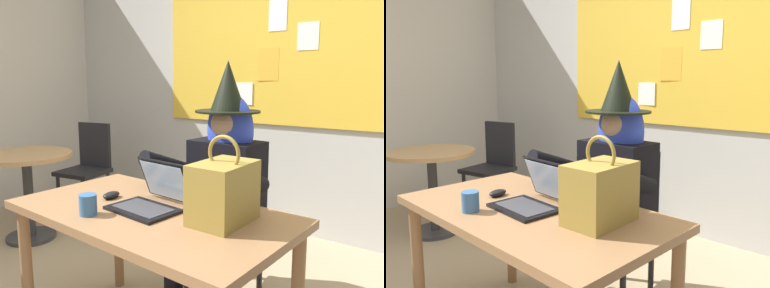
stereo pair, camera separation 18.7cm
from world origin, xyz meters
TOP-DOWN VIEW (x-y plane):
  - wall_back_bulletin at (0.00, 1.97)m, footprint 5.32×2.10m
  - desk_main at (0.17, 0.06)m, footprint 1.38×0.80m
  - chair_at_desk at (0.18, 0.79)m, footprint 0.45×0.45m
  - person_costumed at (0.18, 0.67)m, footprint 0.61×0.67m
  - laptop at (0.17, 0.08)m, footprint 0.35×0.33m
  - computer_mouse at (-0.11, 0.07)m, footprint 0.07×0.11m
  - handbag at (0.53, 0.13)m, footprint 0.20×0.30m
  - coffee_mug at (-0.00, -0.16)m, footprint 0.08×0.08m
  - side_table_round at (-1.61, 0.48)m, footprint 0.74×0.74m
  - chair_spare_by_window at (-1.74, 1.22)m, footprint 0.49×0.49m

SIDE VIEW (x-z plane):
  - chair_at_desk at x=0.18m, z-range 0.06..0.96m
  - chair_spare_by_window at x=-1.74m, z-range 0.06..0.96m
  - side_table_round at x=-1.61m, z-range 0.17..0.91m
  - desk_main at x=0.17m, z-range 0.27..1.00m
  - computer_mouse at x=-0.11m, z-range 0.73..0.77m
  - coffee_mug at x=0.00m, z-range 0.73..0.83m
  - laptop at x=0.17m, z-range 0.67..0.89m
  - person_costumed at x=0.18m, z-range 0.07..1.52m
  - handbag at x=0.53m, z-range 0.68..1.05m
  - wall_back_bulletin at x=0.00m, z-range 0.01..2.89m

